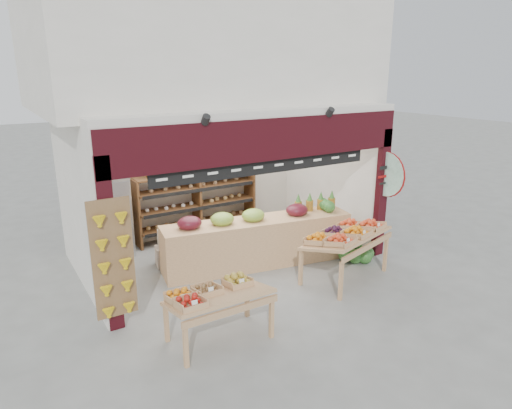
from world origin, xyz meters
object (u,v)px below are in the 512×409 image
object	(u,v)px
watermelon_pile	(354,250)
display_table_left	(211,295)
refrigerator	(113,215)
cardboard_stack	(180,250)
display_table_right	(346,235)
mid_counter	(258,240)
back_shelving	(196,188)

from	to	relation	value
watermelon_pile	display_table_left	bearing A→B (deg)	-164.16
refrigerator	watermelon_pile	xyz separation A→B (m)	(4.07, -2.89, -0.65)
cardboard_stack	display_table_right	distance (m)	3.32
mid_counter	refrigerator	bearing A→B (deg)	137.76
back_shelving	refrigerator	xyz separation A→B (m)	(-1.94, -0.10, -0.29)
back_shelving	mid_counter	xyz separation A→B (m)	(0.31, -2.15, -0.64)
cardboard_stack	mid_counter	xyz separation A→B (m)	(1.28, -0.91, 0.25)
cardboard_stack	display_table_left	distance (m)	2.94
back_shelving	refrigerator	distance (m)	1.97
refrigerator	display_table_left	world-z (taller)	refrigerator
mid_counter	watermelon_pile	xyz separation A→B (m)	(1.81, -0.84, -0.30)
back_shelving	display_table_right	xyz separation A→B (m)	(1.37, -3.52, -0.30)
back_shelving	display_table_left	size ratio (longest dim) A/B	1.99
cardboard_stack	watermelon_pile	size ratio (longest dim) A/B	1.45
cardboard_stack	refrigerator	bearing A→B (deg)	130.39
display_table_left	refrigerator	bearing A→B (deg)	94.18
watermelon_pile	refrigerator	bearing A→B (deg)	144.57
back_shelving	display_table_right	world-z (taller)	back_shelving
cardboard_stack	watermelon_pile	bearing A→B (deg)	-29.48
refrigerator	cardboard_stack	distance (m)	1.62
mid_counter	display_table_left	xyz separation A→B (m)	(-1.97, -1.92, 0.19)
cardboard_stack	display_table_right	xyz separation A→B (m)	(2.34, -2.28, 0.59)
refrigerator	display_table_left	size ratio (longest dim) A/B	1.19
mid_counter	watermelon_pile	bearing A→B (deg)	-24.99
cardboard_stack	display_table_left	xyz separation A→B (m)	(-0.68, -2.82, 0.44)
display_table_left	display_table_right	xyz separation A→B (m)	(3.03, 0.54, 0.14)
refrigerator	mid_counter	size ratio (longest dim) A/B	0.45
back_shelving	cardboard_stack	world-z (taller)	back_shelving
mid_counter	watermelon_pile	distance (m)	2.02
watermelon_pile	cardboard_stack	bearing A→B (deg)	150.52
refrigerator	cardboard_stack	bearing A→B (deg)	-44.62
back_shelving	display_table_left	world-z (taller)	back_shelving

